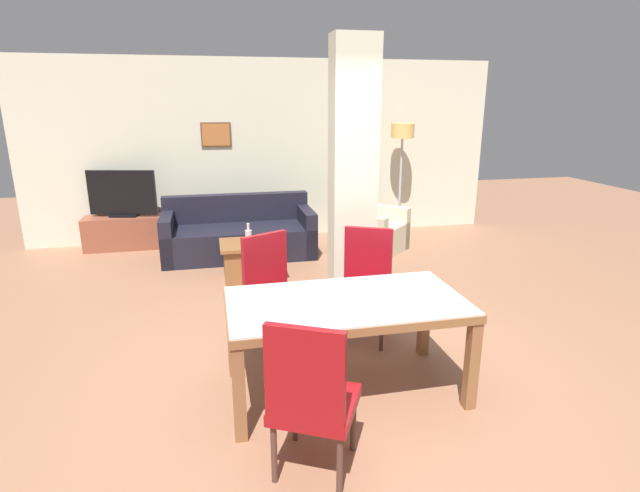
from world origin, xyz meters
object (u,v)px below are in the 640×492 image
at_px(sofa, 239,236).
at_px(tv_screen, 122,194).
at_px(dining_table, 346,318).
at_px(dining_chair_far_right, 366,281).
at_px(dining_chair_far_left, 273,289).
at_px(coffee_table, 251,260).
at_px(bottle, 249,238).
at_px(dining_chair_near_left, 311,395).
at_px(tv_stand, 127,232).
at_px(floor_lamp, 402,141).
at_px(armchair, 368,232).

relative_size(sofa, tv_screen, 2.15).
height_order(dining_table, dining_chair_far_right, dining_chair_far_right).
xyz_separation_m(dining_table, sofa, (-0.55, 3.61, -0.31)).
relative_size(dining_chair_far_left, tv_screen, 1.05).
height_order(dining_chair_far_left, coffee_table, dining_chair_far_left).
xyz_separation_m(dining_chair_far_right, bottle, (-0.92, 1.60, 0.03)).
bearing_deg(dining_chair_near_left, dining_chair_far_left, 117.33).
xyz_separation_m(dining_chair_near_left, dining_chair_far_left, (0.00, 1.66, 0.00)).
relative_size(bottle, tv_stand, 0.24).
bearing_deg(floor_lamp, tv_screen, 178.20).
bearing_deg(dining_chair_far_left, bottle, -113.75).
bearing_deg(sofa, dining_chair_near_left, 91.68).
bearing_deg(sofa, bottle, 92.62).
distance_m(dining_table, bottle, 2.51).
distance_m(coffee_table, tv_screen, 2.44).
relative_size(dining_table, sofa, 0.83).
distance_m(coffee_table, floor_lamp, 3.20).
bearing_deg(floor_lamp, bottle, -145.84).
bearing_deg(sofa, dining_table, 98.70).
bearing_deg(tv_stand, dining_table, -63.59).
bearing_deg(coffee_table, tv_stand, 134.74).
bearing_deg(floor_lamp, dining_chair_far_left, -126.38).
relative_size(dining_table, tv_stand, 1.46).
distance_m(coffee_table, bottle, 0.37).
distance_m(tv_screen, floor_lamp, 4.23).
bearing_deg(bottle, armchair, 28.45).
bearing_deg(dining_table, bottle, 101.50).
distance_m(sofa, tv_screen, 1.81).
xyz_separation_m(dining_chair_far_left, bottle, (-0.08, 1.61, 0.03)).
bearing_deg(floor_lamp, dining_table, -115.96).
height_order(armchair, bottle, armchair).
height_order(dining_chair_near_left, armchair, dining_chair_near_left).
xyz_separation_m(dining_chair_far_left, floor_lamp, (2.45, 3.33, 0.96)).
xyz_separation_m(dining_chair_far_right, sofa, (-0.97, 2.75, -0.25)).
xyz_separation_m(dining_chair_far_right, armchair, (0.85, 2.56, -0.25)).
xyz_separation_m(dining_table, tv_stand, (-2.14, 4.30, -0.35)).
bearing_deg(sofa, floor_lamp, -167.66).
height_order(dining_table, tv_screen, tv_screen).
bearing_deg(tv_screen, dining_chair_near_left, 121.57).
distance_m(dining_table, coffee_table, 2.69).
height_order(dining_chair_far_right, tv_stand, dining_chair_far_right).
xyz_separation_m(coffee_table, tv_stand, (-1.67, 1.68, 0.01)).
relative_size(dining_table, dining_chair_far_right, 1.71).
bearing_deg(dining_table, sofa, 98.70).
bearing_deg(dining_chair_far_right, tv_screen, -27.21).
xyz_separation_m(dining_table, dining_chair_near_left, (-0.42, -0.82, -0.06)).
height_order(dining_table, bottle, dining_table).
xyz_separation_m(dining_table, dining_chair_far_left, (-0.42, 0.84, -0.06)).
xyz_separation_m(tv_stand, floor_lamp, (4.17, -0.13, 1.25)).
bearing_deg(armchair, dining_table, 25.11).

